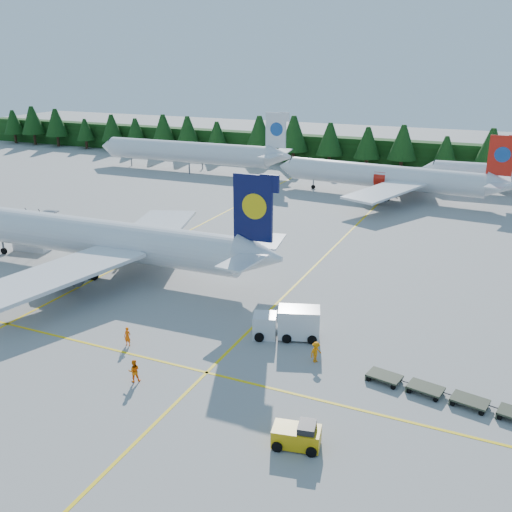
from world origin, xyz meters
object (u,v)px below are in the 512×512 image
at_px(service_truck, 287,323).
at_px(baggage_tug, 298,435).
at_px(airliner_navy, 87,237).
at_px(airliner_red, 379,176).
at_px(airstairs, 35,242).

xyz_separation_m(service_truck, baggage_tug, (5.76, -12.94, -0.56)).
distance_m(airliner_navy, service_truck, 26.90).
height_order(airliner_navy, baggage_tug, airliner_navy).
relative_size(airliner_red, service_truck, 6.64).
bearing_deg(service_truck, airliner_navy, 147.22).
bearing_deg(airliner_red, service_truck, -80.53).
bearing_deg(airstairs, airliner_navy, -22.93).
relative_size(airliner_navy, service_truck, 7.09).
bearing_deg(airliner_navy, airliner_red, 64.19).
height_order(airliner_red, service_truck, airliner_red).
height_order(airstairs, baggage_tug, airstairs).
relative_size(airliner_navy, baggage_tug, 13.27).
height_order(service_truck, baggage_tug, service_truck).
xyz_separation_m(airstairs, baggage_tug, (42.38, -22.12, -0.08)).
bearing_deg(airstairs, baggage_tug, -36.52).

